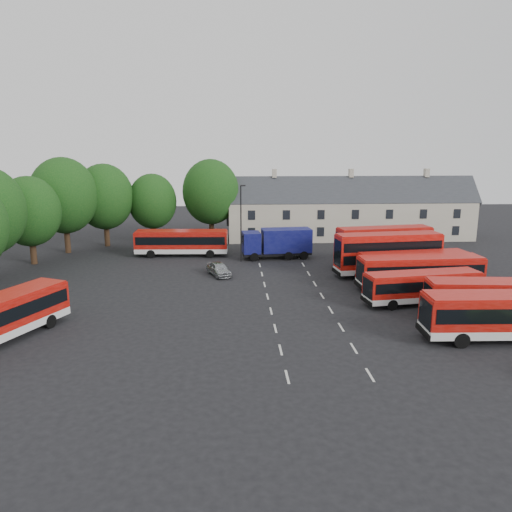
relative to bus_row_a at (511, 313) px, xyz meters
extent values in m
plane|color=black|center=(-16.20, 9.18, -2.05)|extent=(140.00, 140.00, 0.00)
cube|color=beige|center=(-16.20, -4.82, -2.04)|extent=(0.15, 1.80, 0.01)
cube|color=beige|center=(-16.20, -0.82, -2.04)|extent=(0.15, 1.80, 0.01)
cube|color=beige|center=(-16.20, 3.18, -2.04)|extent=(0.15, 1.80, 0.01)
cube|color=beige|center=(-16.20, 7.18, -2.04)|extent=(0.15, 1.80, 0.01)
cube|color=beige|center=(-16.20, 11.18, -2.04)|extent=(0.15, 1.80, 0.01)
cube|color=beige|center=(-16.20, 15.18, -2.04)|extent=(0.15, 1.80, 0.01)
cube|color=beige|center=(-16.20, 19.18, -2.04)|extent=(0.15, 1.80, 0.01)
cube|color=beige|center=(-16.20, 23.18, -2.04)|extent=(0.15, 1.80, 0.01)
cube|color=beige|center=(-16.20, 27.18, -2.04)|extent=(0.15, 1.80, 0.01)
cube|color=beige|center=(-11.20, -4.82, -2.04)|extent=(0.15, 1.80, 0.01)
cube|color=beige|center=(-11.20, -0.82, -2.04)|extent=(0.15, 1.80, 0.01)
cube|color=beige|center=(-11.20, 3.18, -2.04)|extent=(0.15, 1.80, 0.01)
cube|color=beige|center=(-11.20, 7.18, -2.04)|extent=(0.15, 1.80, 0.01)
cube|color=beige|center=(-11.20, 11.18, -2.04)|extent=(0.15, 1.80, 0.01)
cube|color=beige|center=(-11.20, 15.18, -2.04)|extent=(0.15, 1.80, 0.01)
cube|color=beige|center=(-11.20, 19.18, -2.04)|extent=(0.15, 1.80, 0.01)
cube|color=beige|center=(-11.20, 23.18, -2.04)|extent=(0.15, 1.80, 0.01)
cube|color=beige|center=(-11.20, 27.18, -2.04)|extent=(0.15, 1.80, 0.01)
cylinder|color=black|center=(-42.20, 25.18, -0.21)|extent=(0.70, 0.70, 3.67)
ellipsoid|color=#103D12|center=(-42.20, 25.18, 4.05)|extent=(6.93, 6.93, 7.97)
cylinder|color=black|center=(-40.20, 31.18, 0.14)|extent=(0.70, 0.70, 4.38)
ellipsoid|color=#103D12|center=(-40.20, 31.18, 5.21)|extent=(8.25, 8.25, 9.49)
cylinder|color=black|center=(-36.20, 35.18, -0.04)|extent=(0.70, 0.70, 4.02)
ellipsoid|color=#103D12|center=(-36.20, 35.18, 4.63)|extent=(7.59, 7.59, 8.73)
cylinder|color=black|center=(-30.20, 37.18, -0.30)|extent=(0.70, 0.70, 3.50)
ellipsoid|color=#103D12|center=(-30.20, 37.18, 3.76)|extent=(6.60, 6.60, 7.59)
cylinder|color=black|center=(-22.20, 38.18, 0.05)|extent=(0.70, 0.70, 4.20)
ellipsoid|color=#103D12|center=(-22.20, 38.18, 4.92)|extent=(7.92, 7.92, 9.11)
cube|color=beige|center=(-2.20, 39.18, 0.70)|extent=(35.00, 7.00, 5.50)
cube|color=#2D3035|center=(-2.20, 39.18, 3.45)|extent=(35.70, 7.13, 7.13)
cube|color=beige|center=(-13.20, 39.18, 7.41)|extent=(0.60, 0.90, 1.20)
cube|color=beige|center=(-2.20, 39.18, 7.41)|extent=(0.60, 0.90, 1.20)
cube|color=beige|center=(8.80, 39.18, 7.41)|extent=(0.60, 0.90, 1.20)
cube|color=silver|center=(0.00, 0.00, -1.20)|extent=(12.13, 3.10, 0.60)
cube|color=#AC120A|center=(0.00, 0.00, 0.17)|extent=(12.13, 3.10, 2.14)
cube|color=black|center=(0.00, 0.00, 0.23)|extent=(11.65, 3.16, 1.04)
cylinder|color=black|center=(-3.89, -1.12, -1.50)|extent=(1.10, 0.34, 1.10)
cube|color=silver|center=(1.52, 4.30, -1.27)|extent=(11.30, 3.54, 0.56)
cube|color=#AC120A|center=(1.52, 4.30, 0.00)|extent=(11.30, 3.54, 1.97)
cube|color=black|center=(1.52, 4.30, 0.05)|extent=(10.86, 3.56, 0.96)
cube|color=#AC120A|center=(1.52, 4.30, 1.03)|extent=(11.07, 3.41, 0.12)
cylinder|color=black|center=(-2.13, 3.49, -1.54)|extent=(1.03, 0.37, 1.01)
cube|color=silver|center=(-3.05, 8.37, -1.34)|extent=(10.31, 3.73, 0.50)
cube|color=#AC120A|center=(-3.05, 8.37, -0.19)|extent=(10.31, 3.73, 1.79)
cube|color=black|center=(-3.05, 8.37, -0.15)|extent=(9.92, 3.73, 0.87)
cube|color=#AC120A|center=(-3.05, 8.37, 0.75)|extent=(10.09, 3.61, 0.11)
cylinder|color=black|center=(-6.09, 6.88, -1.59)|extent=(0.94, 0.39, 0.92)
cylinder|color=black|center=(-0.01, 9.87, -1.59)|extent=(0.94, 0.39, 0.92)
cube|color=silver|center=(-1.72, 12.42, -1.23)|extent=(11.76, 3.24, 0.58)
cube|color=#AC120A|center=(-1.72, 12.42, 0.09)|extent=(11.76, 3.24, 2.06)
cube|color=black|center=(-1.72, 12.42, 0.15)|extent=(11.29, 3.28, 1.00)
cube|color=#AC120A|center=(-1.72, 12.42, 1.18)|extent=(11.52, 3.12, 0.13)
cylinder|color=black|center=(-5.38, 11.04, -1.52)|extent=(1.07, 0.35, 1.06)
cylinder|color=black|center=(1.93, 13.81, -1.52)|extent=(1.07, 0.35, 1.06)
cube|color=silver|center=(-1.41, 14.97, -1.27)|extent=(11.27, 3.89, 0.55)
cube|color=#AC120A|center=(-1.41, 14.97, -0.02)|extent=(11.27, 3.89, 1.96)
cube|color=black|center=(-1.41, 14.97, 0.03)|extent=(10.84, 3.90, 0.95)
cube|color=#AC120A|center=(-1.41, 14.97, 1.01)|extent=(11.03, 3.77, 0.12)
cylinder|color=black|center=(-4.77, 13.39, -1.55)|extent=(1.03, 0.41, 1.00)
cylinder|color=black|center=(1.95, 16.54, -1.55)|extent=(1.03, 0.41, 1.00)
cube|color=silver|center=(-3.11, 17.88, -1.27)|extent=(11.21, 3.74, 0.55)
cube|color=#AC120A|center=(-3.11, 17.88, 0.68)|extent=(11.21, 3.74, 3.35)
cube|color=black|center=(-3.11, 17.88, 0.03)|extent=(10.78, 3.75, 0.95)
cube|color=#AC120A|center=(-3.11, 17.88, 2.40)|extent=(10.98, 3.61, 0.12)
cylinder|color=black|center=(-6.48, 16.36, -1.55)|extent=(1.03, 0.39, 1.00)
cylinder|color=black|center=(0.26, 19.41, -1.55)|extent=(1.03, 0.39, 1.00)
cube|color=black|center=(-3.11, 17.88, 1.33)|extent=(10.78, 3.75, 0.95)
cube|color=silver|center=(-2.15, 22.45, -1.29)|extent=(11.00, 4.05, 0.54)
cube|color=#AC120A|center=(-2.15, 22.45, 0.62)|extent=(11.00, 4.05, 3.28)
cube|color=black|center=(-2.15, 22.45, -0.02)|extent=(10.59, 4.05, 0.93)
cube|color=#AC120A|center=(-2.15, 22.45, 2.30)|extent=(10.77, 3.93, 0.12)
cylinder|color=black|center=(-5.39, 20.83, -1.56)|extent=(1.01, 0.42, 0.98)
cylinder|color=black|center=(1.08, 24.06, -1.56)|extent=(1.01, 0.42, 0.98)
cube|color=black|center=(-2.15, 22.45, 1.25)|extent=(10.59, 4.05, 0.93)
cylinder|color=black|center=(-35.27, 5.14, -1.53)|extent=(0.69, 1.06, 1.04)
cube|color=silver|center=(-25.53, 28.48, -1.26)|extent=(11.33, 2.99, 0.56)
cube|color=#AC120A|center=(-25.53, 28.48, 0.02)|extent=(11.33, 2.99, 1.99)
cube|color=black|center=(-25.53, 28.48, 0.07)|extent=(10.88, 3.03, 0.97)
cube|color=#AC120A|center=(-25.53, 28.48, 1.07)|extent=(11.10, 2.88, 0.12)
cylinder|color=black|center=(-29.17, 27.47, -1.54)|extent=(1.03, 0.33, 1.02)
cylinder|color=black|center=(-21.89, 29.50, -1.54)|extent=(1.03, 0.33, 1.02)
cube|color=black|center=(-13.96, 26.58, -1.38)|extent=(8.37, 2.91, 0.31)
cube|color=#0F1157|center=(-17.02, 26.31, 0.00)|extent=(2.27, 2.74, 2.46)
cube|color=black|center=(-17.99, 26.22, 0.37)|extent=(0.30, 2.18, 1.23)
cube|color=#0F1157|center=(-12.78, 26.69, 0.16)|extent=(6.06, 3.08, 2.77)
cylinder|color=black|center=(-16.71, 25.17, -1.54)|extent=(1.05, 0.38, 1.03)
cylinder|color=black|center=(-10.95, 28.02, -1.54)|extent=(1.05, 0.38, 1.03)
imported|color=#A0A4A8|center=(-20.76, 18.88, -1.34)|extent=(3.10, 4.47, 1.41)
cylinder|color=black|center=(-18.27, 25.11, 2.40)|extent=(0.16, 0.16, 8.90)
cube|color=black|center=(-18.01, 25.16, 6.85)|extent=(0.57, 0.32, 0.16)
camera|label=1|loc=(-19.46, -32.07, 11.54)|focal=35.00mm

